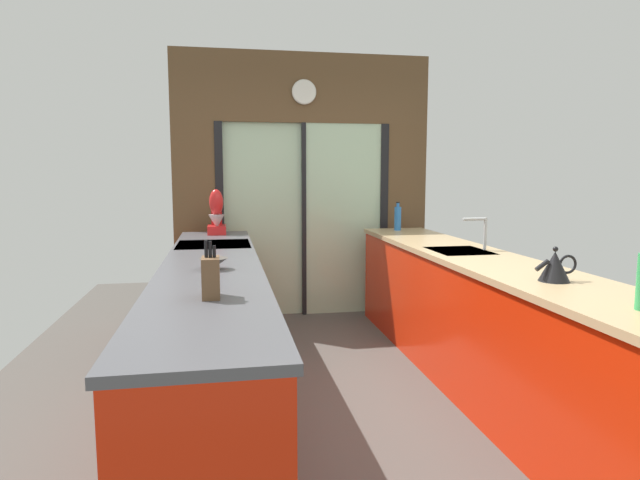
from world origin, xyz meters
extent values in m
cube|color=#4C4742|center=(0.00, 0.60, -0.01)|extent=(5.04, 7.60, 0.02)
cube|color=brown|center=(0.00, 2.40, 2.35)|extent=(2.64, 0.08, 0.70)
cube|color=#B2D1AD|center=(-0.42, 2.42, 1.00)|extent=(0.80, 0.02, 2.00)
cube|color=#B2D1AD|center=(0.42, 2.38, 1.00)|extent=(0.80, 0.02, 2.00)
cube|color=black|center=(-0.86, 2.40, 1.00)|extent=(0.08, 0.10, 2.00)
cube|color=black|center=(0.86, 2.40, 1.00)|extent=(0.08, 0.10, 2.00)
cube|color=black|center=(0.00, 2.40, 1.00)|extent=(0.04, 0.10, 2.00)
cube|color=brown|center=(-1.11, 2.40, 1.00)|extent=(0.42, 0.08, 2.00)
cube|color=brown|center=(1.11, 2.40, 1.00)|extent=(0.42, 0.08, 2.00)
cylinder|color=white|center=(0.00, 2.34, 2.30)|extent=(0.23, 0.03, 0.23)
torus|color=beige|center=(0.00, 2.34, 2.30)|extent=(0.25, 0.02, 0.25)
cube|color=red|center=(-0.91, -0.33, 0.44)|extent=(0.58, 2.55, 0.88)
cube|color=red|center=(-0.91, 1.88, 0.44)|extent=(0.58, 0.65, 0.88)
cube|color=#4C4C51|center=(-0.91, 0.30, 0.90)|extent=(0.62, 3.80, 0.04)
cube|color=red|center=(0.91, 0.30, 0.44)|extent=(0.58, 3.80, 0.88)
cube|color=tan|center=(0.91, 0.30, 0.90)|extent=(0.62, 3.80, 0.04)
cube|color=#B7BABC|center=(0.89, 0.55, 0.90)|extent=(0.40, 0.48, 0.05)
cylinder|color=#B7BABC|center=(1.09, 0.55, 1.04)|extent=(0.02, 0.02, 0.24)
cylinder|color=#B7BABC|center=(1.00, 0.55, 1.15)|extent=(0.18, 0.02, 0.02)
cube|color=black|center=(-0.91, 1.25, 0.44)|extent=(0.58, 0.60, 0.88)
cube|color=black|center=(-0.61, 1.25, 0.48)|extent=(0.01, 0.48, 0.28)
cube|color=black|center=(-0.91, 1.25, 0.91)|extent=(0.58, 0.60, 0.03)
cylinder|color=#B7BABC|center=(-0.61, 1.07, 0.80)|extent=(0.02, 0.04, 0.04)
cylinder|color=#B7BABC|center=(-0.61, 1.25, 0.80)|extent=(0.02, 0.04, 0.04)
cylinder|color=#B7BABC|center=(-0.61, 1.43, 0.80)|extent=(0.02, 0.04, 0.04)
cylinder|color=#514C47|center=(-0.89, 0.07, 0.92)|extent=(0.08, 0.08, 0.01)
cone|color=#514C47|center=(-0.89, 0.07, 0.96)|extent=(0.17, 0.17, 0.06)
cube|color=brown|center=(-0.89, -0.67, 1.01)|extent=(0.08, 0.14, 0.19)
cylinder|color=black|center=(-0.91, -0.67, 1.14)|extent=(0.02, 0.02, 0.09)
cylinder|color=black|center=(-0.89, -0.67, 1.14)|extent=(0.02, 0.02, 0.09)
cylinder|color=black|center=(-0.87, -0.67, 1.13)|extent=(0.02, 0.02, 0.06)
cube|color=red|center=(-0.89, 1.99, 0.96)|extent=(0.17, 0.26, 0.08)
cube|color=red|center=(-0.89, 2.09, 1.10)|extent=(0.10, 0.08, 0.20)
ellipsoid|color=red|center=(-0.89, 1.98, 1.22)|extent=(0.13, 0.12, 0.24)
cone|color=#B7BABC|center=(-0.89, 1.96, 1.04)|extent=(0.15, 0.15, 0.13)
cone|color=black|center=(0.89, -0.61, 1.00)|extent=(0.16, 0.16, 0.16)
sphere|color=black|center=(0.89, -0.61, 1.09)|extent=(0.03, 0.03, 0.03)
cylinder|color=black|center=(0.82, -0.61, 1.01)|extent=(0.08, 0.02, 0.07)
torus|color=black|center=(0.97, -0.61, 1.01)|extent=(0.10, 0.01, 0.10)
cylinder|color=#286BB7|center=(0.89, 1.99, 1.04)|extent=(0.07, 0.07, 0.23)
cylinder|color=#286BB7|center=(0.89, 1.99, 1.17)|extent=(0.03, 0.03, 0.04)
cylinder|color=black|center=(0.89, 1.99, 1.20)|extent=(0.04, 0.04, 0.01)
camera|label=1|loc=(-0.83, -3.14, 1.49)|focal=30.16mm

